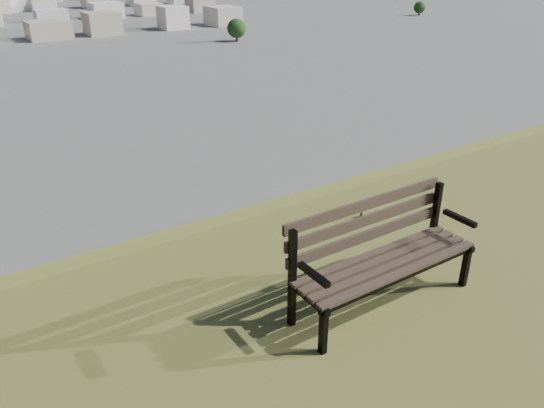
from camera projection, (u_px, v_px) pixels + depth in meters
park_bench at (380, 249)px, 5.10m from camera, size 1.96×0.63×1.02m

